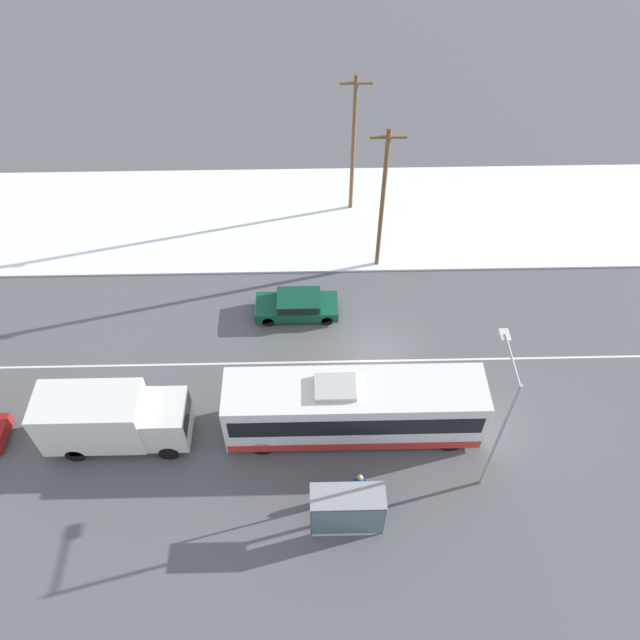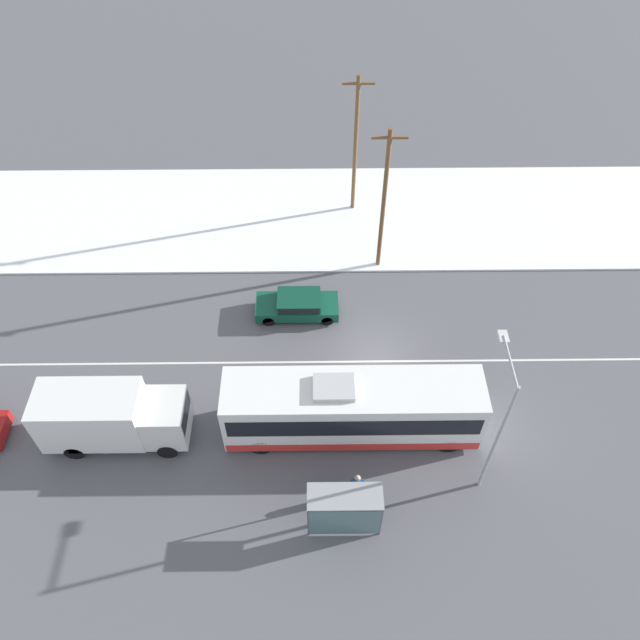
% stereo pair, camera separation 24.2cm
% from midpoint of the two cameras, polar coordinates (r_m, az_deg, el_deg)
% --- Properties ---
extents(ground_plane, '(120.00, 120.00, 0.00)m').
position_cam_midpoint_polar(ground_plane, '(32.18, 5.37, -3.79)').
color(ground_plane, '#56565B').
extents(snow_lot, '(80.00, 10.02, 0.12)m').
position_cam_midpoint_polar(snow_lot, '(40.18, 4.17, 9.47)').
color(snow_lot, white).
rests_on(snow_lot, ground_plane).
extents(lane_marking_center, '(60.00, 0.12, 0.00)m').
position_cam_midpoint_polar(lane_marking_center, '(32.18, 5.37, -3.79)').
color(lane_marking_center, silver).
rests_on(lane_marking_center, ground_plane).
extents(city_bus, '(11.54, 2.57, 3.55)m').
position_cam_midpoint_polar(city_bus, '(28.36, 3.23, -8.12)').
color(city_bus, white).
rests_on(city_bus, ground_plane).
extents(box_truck, '(6.53, 2.30, 3.22)m').
position_cam_midpoint_polar(box_truck, '(29.57, -18.44, -8.35)').
color(box_truck, silver).
rests_on(box_truck, ground_plane).
extents(sedan_car, '(4.45, 1.80, 1.30)m').
position_cam_midpoint_polar(sedan_car, '(33.63, -1.84, 1.43)').
color(sedan_car, '#0F4733').
rests_on(sedan_car, ground_plane).
extents(pedestrian_at_stop, '(0.58, 0.26, 1.61)m').
position_cam_midpoint_polar(pedestrian_at_stop, '(27.40, 3.67, -14.69)').
color(pedestrian_at_stop, '#23232D').
rests_on(pedestrian_at_stop, ground_plane).
extents(bus_shelter, '(3.03, 1.20, 2.40)m').
position_cam_midpoint_polar(bus_shelter, '(26.10, 2.57, -17.00)').
color(bus_shelter, gray).
rests_on(bus_shelter, ground_plane).
extents(streetlamp, '(0.36, 2.83, 7.43)m').
position_cam_midpoint_polar(streetlamp, '(25.61, 16.32, -8.35)').
color(streetlamp, '#9EA3A8').
rests_on(streetlamp, ground_plane).
extents(utility_pole_roadside, '(1.80, 0.24, 9.06)m').
position_cam_midpoint_polar(utility_pole_roadside, '(33.88, 6.06, 10.77)').
color(utility_pole_roadside, brown).
rests_on(utility_pole_roadside, ground_plane).
extents(utility_pole_snowlot, '(1.80, 0.24, 9.04)m').
position_cam_midpoint_polar(utility_pole_snowlot, '(38.04, 3.45, 15.68)').
color(utility_pole_snowlot, brown).
rests_on(utility_pole_snowlot, ground_plane).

